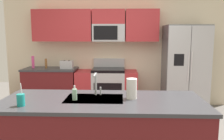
# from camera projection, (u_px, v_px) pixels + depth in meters

# --- Properties ---
(kitchen_wall_unit) EXTENTS (5.20, 0.43, 2.60)m
(kitchen_wall_unit) POSITION_uv_depth(u_px,v_px,m) (110.00, 42.00, 5.38)
(kitchen_wall_unit) COLOR beige
(kitchen_wall_unit) RESTS_ON ground
(back_counter) EXTENTS (1.19, 0.63, 0.90)m
(back_counter) POSITION_uv_depth(u_px,v_px,m) (51.00, 88.00, 5.31)
(back_counter) COLOR maroon
(back_counter) RESTS_ON ground
(range_oven) EXTENTS (1.36, 0.61, 1.10)m
(range_oven) POSITION_uv_depth(u_px,v_px,m) (107.00, 88.00, 5.26)
(range_oven) COLOR #B7BABF
(range_oven) RESTS_ON ground
(refrigerator) EXTENTS (0.90, 0.76, 1.85)m
(refrigerator) POSITION_uv_depth(u_px,v_px,m) (185.00, 68.00, 5.05)
(refrigerator) COLOR #4C4F54
(refrigerator) RESTS_ON ground
(island_counter) EXTENTS (2.36, 0.95, 0.90)m
(island_counter) POSITION_uv_depth(u_px,v_px,m) (102.00, 136.00, 2.77)
(island_counter) COLOR maroon
(island_counter) RESTS_ON ground
(toaster) EXTENTS (0.28, 0.16, 0.18)m
(toaster) POSITION_uv_depth(u_px,v_px,m) (67.00, 65.00, 5.16)
(toaster) COLOR #B7BABF
(toaster) RESTS_ON back_counter
(pepper_mill) EXTENTS (0.05, 0.05, 0.22)m
(pepper_mill) POSITION_uv_depth(u_px,v_px,m) (46.00, 63.00, 5.23)
(pepper_mill) COLOR brown
(pepper_mill) RESTS_ON back_counter
(bottle_pink) EXTENTS (0.06, 0.06, 0.27)m
(bottle_pink) POSITION_uv_depth(u_px,v_px,m) (33.00, 62.00, 5.24)
(bottle_pink) COLOR #EA4C93
(bottle_pink) RESTS_ON back_counter
(sink_faucet) EXTENTS (0.09, 0.21, 0.28)m
(sink_faucet) POSITION_uv_depth(u_px,v_px,m) (96.00, 82.00, 2.87)
(sink_faucet) COLOR #B7BABF
(sink_faucet) RESTS_ON island_counter
(drink_cup_teal) EXTENTS (0.08, 0.08, 0.25)m
(drink_cup_teal) POSITION_uv_depth(u_px,v_px,m) (21.00, 100.00, 2.45)
(drink_cup_teal) COLOR teal
(drink_cup_teal) RESTS_ON island_counter
(soap_dispenser) EXTENTS (0.06, 0.06, 0.17)m
(soap_dispenser) POSITION_uv_depth(u_px,v_px,m) (75.00, 94.00, 2.68)
(soap_dispenser) COLOR #A5D8B2
(soap_dispenser) RESTS_ON island_counter
(paper_towel_roll) EXTENTS (0.12, 0.12, 0.24)m
(paper_towel_roll) POSITION_uv_depth(u_px,v_px,m) (132.00, 89.00, 2.73)
(paper_towel_roll) COLOR white
(paper_towel_roll) RESTS_ON island_counter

